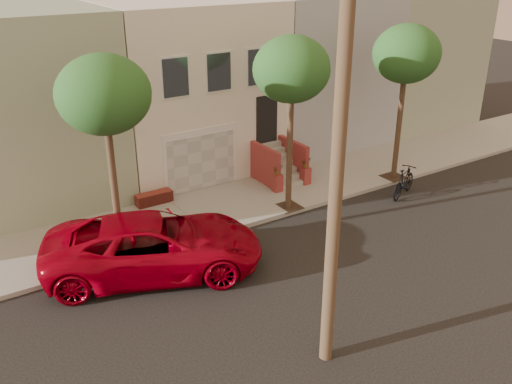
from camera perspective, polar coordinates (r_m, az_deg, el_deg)
ground at (r=17.67m, az=8.11°, el=-7.28°), size 90.00×90.00×0.00m
sidewalk at (r=21.45m, az=-1.12°, el=-0.93°), size 40.00×3.70×0.15m
house_row at (r=25.23m, az=-8.30°, el=11.20°), size 33.10×11.70×7.00m
tree_left at (r=16.31m, az=-15.37°, el=9.50°), size 2.70×2.57×6.30m
tree_mid at (r=19.21m, az=3.68°, el=12.37°), size 2.70×2.57×6.30m
tree_right at (r=22.85m, az=15.22°, el=13.46°), size 2.70×2.57×6.30m
pickup_truck at (r=16.94m, az=-10.43°, el=-5.41°), size 7.11×5.19×1.80m
motorcycle at (r=22.61m, az=14.97°, el=1.02°), size 2.07×1.29×1.21m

